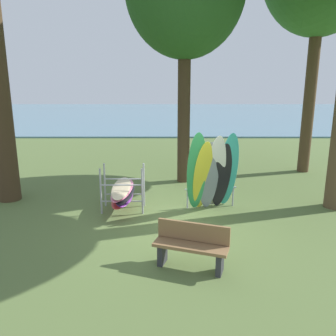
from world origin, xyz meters
TOP-DOWN VIEW (x-y plane):
  - ground_plane at (0.00, 0.00)m, footprint 80.00×80.00m
  - lake_water at (0.00, 31.68)m, footprint 80.00×36.00m
  - leaning_board_pile at (1.03, 0.86)m, footprint 1.47×0.94m
  - board_storage_rack at (-1.40, 0.89)m, footprint 1.15×2.13m
  - park_bench at (0.27, -2.15)m, footprint 1.46×0.84m

SIDE VIEW (x-z plane):
  - ground_plane at x=0.00m, z-range 0.00..0.00m
  - lake_water at x=0.00m, z-range 0.00..0.10m
  - park_bench at x=0.27m, z-range 0.03..0.88m
  - board_storage_rack at x=-1.40m, z-range -0.10..1.15m
  - leaning_board_pile at x=1.03m, z-range -0.08..2.14m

